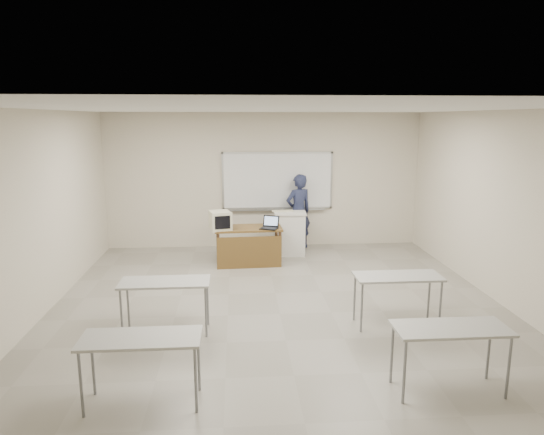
{
  "coord_description": "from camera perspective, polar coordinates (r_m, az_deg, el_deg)",
  "views": [
    {
      "loc": [
        -0.62,
        -6.78,
        2.87
      ],
      "look_at": [
        0.04,
        2.2,
        1.02
      ],
      "focal_mm": 32.0,
      "sensor_mm": 36.0,
      "label": 1
    }
  ],
  "objects": [
    {
      "name": "laptop",
      "position": [
        9.5,
        -0.4,
        -0.95
      ],
      "size": [
        0.32,
        0.3,
        0.24
      ],
      "rotation": [
        0.0,
        0.0,
        -0.39
      ],
      "color": "black",
      "rests_on": "instructor_desk"
    },
    {
      "name": "instructor_desk",
      "position": [
        9.56,
        -2.8,
        -2.6
      ],
      "size": [
        1.33,
        0.66,
        0.75
      ],
      "rotation": [
        0.0,
        0.0,
        0.04
      ],
      "color": "brown",
      "rests_on": "floor"
    },
    {
      "name": "whiteboard",
      "position": [
        10.88,
        0.65,
        4.25
      ],
      "size": [
        2.48,
        0.1,
        1.31
      ],
      "color": "white",
      "rests_on": "floor"
    },
    {
      "name": "presenter",
      "position": [
        10.8,
        3.13,
        0.72
      ],
      "size": [
        0.72,
        0.6,
        1.67
      ],
      "primitive_type": "imported",
      "rotation": [
        0.0,
        0.0,
        3.53
      ],
      "color": "black",
      "rests_on": "floor"
    },
    {
      "name": "crt_monitor",
      "position": [
        9.46,
        -6.15,
        -0.33
      ],
      "size": [
        0.39,
        0.44,
        0.37
      ],
      "rotation": [
        0.0,
        0.0,
        0.24
      ],
      "color": "beige",
      "rests_on": "instructor_desk"
    },
    {
      "name": "student_desks",
      "position": [
        5.89,
        2.16,
        -10.35
      ],
      "size": [
        4.4,
        2.2,
        0.73
      ],
      "color": "#A3A29D",
      "rests_on": "floor"
    },
    {
      "name": "podium",
      "position": [
        10.33,
        2.12,
        -1.88
      ],
      "size": [
        0.66,
        0.49,
        0.93
      ],
      "rotation": [
        0.0,
        0.0,
        -0.05
      ],
      "color": "white",
      "rests_on": "floor"
    },
    {
      "name": "mouse",
      "position": [
        9.69,
        0.41,
        -0.94
      ],
      "size": [
        0.09,
        0.06,
        0.03
      ],
      "primitive_type": "ellipsoid",
      "rotation": [
        0.0,
        0.0,
        0.05
      ],
      "color": "#AEAEB6",
      "rests_on": "instructor_desk"
    },
    {
      "name": "floor",
      "position": [
        7.39,
        0.94,
        -11.31
      ],
      "size": [
        7.0,
        8.0,
        0.01
      ],
      "primitive_type": "cube",
      "color": "gray",
      "rests_on": "ground"
    },
    {
      "name": "keyboard",
      "position": [
        10.29,
        1.26,
        0.77
      ],
      "size": [
        0.46,
        0.17,
        0.02
      ],
      "primitive_type": "cube",
      "rotation": [
        0.0,
        0.0,
        0.04
      ],
      "color": "beige",
      "rests_on": "podium"
    }
  ]
}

